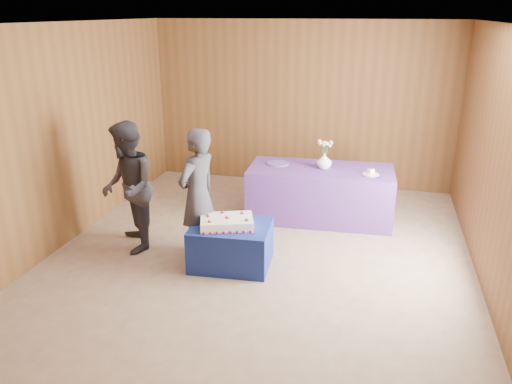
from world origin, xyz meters
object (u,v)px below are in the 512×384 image
(sheet_cake, at_px, (227,222))
(guest_right, at_px, (128,188))
(serving_table, at_px, (320,194))
(vase, at_px, (324,161))
(cake_table, at_px, (231,245))
(guest_left, at_px, (198,196))

(sheet_cake, bearing_deg, guest_right, 154.45)
(serving_table, bearing_deg, guest_right, -147.56)
(vase, bearing_deg, guest_right, -144.71)
(cake_table, distance_m, serving_table, 1.85)
(serving_table, relative_size, guest_right, 1.24)
(serving_table, xyz_separation_m, sheet_cake, (-0.86, -1.69, 0.18))
(guest_right, bearing_deg, sheet_cake, 52.24)
(serving_table, distance_m, guest_left, 2.04)
(sheet_cake, xyz_separation_m, guest_left, (-0.39, 0.12, 0.24))
(serving_table, xyz_separation_m, guest_right, (-2.15, -1.54, 0.43))
(vase, xyz_separation_m, guest_right, (-2.19, -1.55, -0.05))
(cake_table, xyz_separation_m, guest_left, (-0.42, 0.09, 0.55))
(serving_table, height_order, sheet_cake, serving_table)
(cake_table, xyz_separation_m, serving_table, (0.82, 1.65, 0.12))
(serving_table, distance_m, sheet_cake, 1.90)
(cake_table, height_order, vase, vase)
(cake_table, height_order, serving_table, serving_table)
(vase, relative_size, guest_left, 0.14)
(sheet_cake, height_order, guest_left, guest_left)
(vase, bearing_deg, guest_left, -129.19)
(serving_table, bearing_deg, cake_table, -119.64)
(cake_table, relative_size, guest_left, 0.56)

